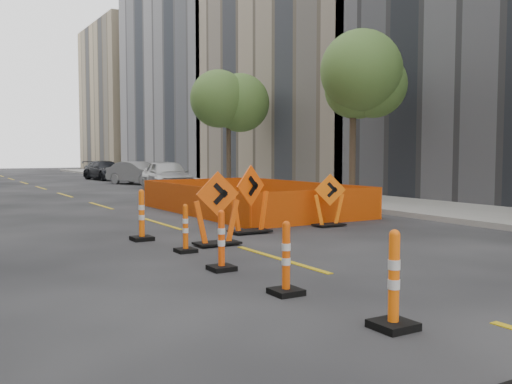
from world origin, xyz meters
TOP-DOWN VIEW (x-y plane):
  - ground_plane at (0.00, 0.00)m, footprint 140.00×140.00m
  - sidewalk_right at (9.00, 12.00)m, footprint 4.00×90.00m
  - bld_right_c at (17.00, 23.80)m, footprint 12.00×16.00m
  - bld_right_d at (17.00, 40.20)m, footprint 12.00×18.00m
  - bld_right_e at (17.00, 58.60)m, footprint 12.00×14.00m
  - tree_r_b at (8.40, 12.00)m, footprint 2.80×2.80m
  - tree_r_c at (8.40, 22.00)m, footprint 2.80×2.80m
  - channelizer_3 at (-1.15, -0.09)m, footprint 0.44×0.44m
  - channelizer_4 at (-1.33, 1.78)m, footprint 0.40×0.40m
  - channelizer_5 at (-1.36, 3.65)m, footprint 0.39×0.39m
  - channelizer_6 at (-1.19, 5.52)m, footprint 0.37×0.37m
  - channelizer_7 at (-1.42, 7.39)m, footprint 0.44×0.44m
  - chevron_sign_left at (-0.30, 5.95)m, footprint 1.10×0.74m
  - chevron_sign_center at (1.18, 7.16)m, footprint 1.25×0.99m
  - chevron_sign_right at (3.61, 7.21)m, footprint 1.07×0.89m
  - safety_fence at (3.64, 11.42)m, footprint 4.48×7.53m
  - parked_car_near at (4.89, 21.90)m, footprint 2.45×4.84m
  - parked_car_mid at (5.70, 28.70)m, footprint 3.07×4.43m
  - parked_car_far at (5.55, 35.26)m, footprint 2.45×4.82m

SIDE VIEW (x-z plane):
  - ground_plane at x=0.00m, z-range 0.00..0.00m
  - sidewalk_right at x=9.00m, z-range 0.00..0.15m
  - safety_fence at x=3.64m, z-range 0.00..0.93m
  - channelizer_6 at x=-1.19m, z-range 0.00..0.94m
  - channelizer_5 at x=-1.36m, z-range 0.00..1.00m
  - channelizer_4 at x=-1.33m, z-range 0.00..1.01m
  - channelizer_3 at x=-1.15m, z-range 0.00..1.11m
  - channelizer_7 at x=-1.42m, z-range 0.00..1.13m
  - parked_car_far at x=5.55m, z-range 0.00..1.34m
  - chevron_sign_right at x=3.61m, z-range 0.00..1.38m
  - parked_car_mid at x=5.70m, z-range 0.00..1.39m
  - chevron_sign_left at x=-0.30m, z-range 0.00..1.55m
  - parked_car_near at x=4.89m, z-range 0.00..1.58m
  - chevron_sign_center at x=1.18m, z-range 0.00..1.63m
  - tree_r_b at x=8.40m, z-range 1.55..7.50m
  - tree_r_c at x=8.40m, z-range 1.55..7.50m
  - bld_right_c at x=17.00m, z-range 0.00..14.00m
  - bld_right_e at x=17.00m, z-range 0.00..16.00m
  - bld_right_d at x=17.00m, z-range 0.00..20.00m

